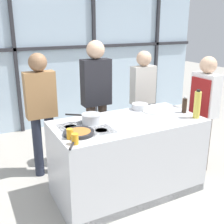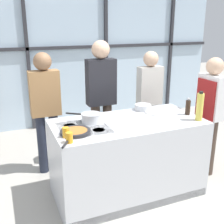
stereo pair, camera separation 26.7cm
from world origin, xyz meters
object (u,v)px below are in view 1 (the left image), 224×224
(saucepan, at_px, (91,118))
(juice_glass_near, at_px, (75,139))
(mixing_bowl, at_px, (140,106))
(juice_glass_far, at_px, (70,134))
(frying_pan, at_px, (79,133))
(white_plate, at_px, (153,111))
(chef, at_px, (204,107))
(oil_bottle, at_px, (197,105))
(spectator_center_left, at_px, (96,95))
(pepper_grinder, at_px, (184,105))
(spectator_center_right, at_px, (143,95))
(spectator_far_left, at_px, (41,107))

(saucepan, distance_m, juice_glass_near, 0.58)
(mixing_bowl, xyz_separation_m, juice_glass_far, (-1.13, -0.50, 0.01))
(frying_pan, distance_m, white_plate, 1.14)
(chef, height_order, white_plate, chef)
(oil_bottle, height_order, juice_glass_near, oil_bottle)
(mixing_bowl, height_order, juice_glass_near, juice_glass_near)
(spectator_center_left, bearing_deg, juice_glass_far, 54.52)
(saucepan, distance_m, white_plate, 0.85)
(juice_glass_near, relative_size, juice_glass_far, 1.00)
(pepper_grinder, xyz_separation_m, juice_glass_near, (-1.54, -0.27, -0.04))
(chef, height_order, spectator_center_left, spectator_center_left)
(spectator_center_right, relative_size, pepper_grinder, 7.52)
(mixing_bowl, bearing_deg, juice_glass_far, -155.85)
(white_plate, xyz_separation_m, juice_glass_near, (-1.21, -0.48, 0.04))
(spectator_center_left, bearing_deg, white_plate, 121.27)
(spectator_center_left, height_order, juice_glass_far, spectator_center_left)
(mixing_bowl, bearing_deg, juice_glass_near, -150.20)
(pepper_grinder, bearing_deg, juice_glass_near, -169.91)
(mixing_bowl, relative_size, pepper_grinder, 0.98)
(frying_pan, bearing_deg, mixing_bowl, 23.76)
(spectator_far_left, xyz_separation_m, frying_pan, (0.12, -1.02, -0.01))
(frying_pan, relative_size, juice_glass_near, 4.93)
(saucepan, bearing_deg, chef, -2.61)
(frying_pan, xyz_separation_m, oil_bottle, (1.42, -0.15, 0.14))
(spectator_center_left, xyz_separation_m, oil_bottle, (0.77, -1.16, 0.05))
(oil_bottle, xyz_separation_m, juice_glass_far, (-1.53, 0.09, -0.11))
(spectator_far_left, bearing_deg, saucepan, 116.34)
(saucepan, xyz_separation_m, mixing_bowl, (0.76, 0.19, -0.02))
(frying_pan, bearing_deg, oil_bottle, -5.83)
(frying_pan, xyz_separation_m, white_plate, (1.10, 0.28, -0.01))
(juice_glass_far, bearing_deg, juice_glass_near, -90.00)
(spectator_center_left, xyz_separation_m, frying_pan, (-0.66, -1.02, -0.09))
(saucepan, distance_m, juice_glass_far, 0.48)
(white_plate, bearing_deg, juice_glass_near, -158.51)
(spectator_far_left, height_order, juice_glass_near, spectator_far_left)
(spectator_center_right, xyz_separation_m, pepper_grinder, (-0.00, -0.94, 0.09))
(spectator_center_left, xyz_separation_m, white_plate, (0.45, -0.74, -0.10))
(spectator_center_left, height_order, frying_pan, spectator_center_left)
(spectator_center_right, relative_size, juice_glass_far, 15.62)
(juice_glass_far, bearing_deg, saucepan, 41.15)
(spectator_center_left, distance_m, pepper_grinder, 1.22)
(spectator_center_right, xyz_separation_m, mixing_bowl, (-0.42, -0.57, 0.03))
(pepper_grinder, bearing_deg, white_plate, 148.22)
(white_plate, relative_size, mixing_bowl, 1.21)
(juice_glass_far, bearing_deg, white_plate, 15.56)
(saucepan, bearing_deg, spectator_center_right, 32.66)
(frying_pan, relative_size, pepper_grinder, 2.37)
(white_plate, distance_m, juice_glass_far, 1.26)
(saucepan, xyz_separation_m, white_plate, (0.85, 0.02, -0.05))
(frying_pan, height_order, white_plate, frying_pan)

